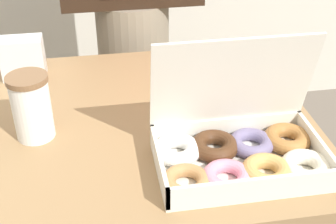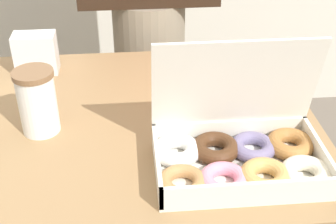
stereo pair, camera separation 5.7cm
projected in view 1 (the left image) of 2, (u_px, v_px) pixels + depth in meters
donut_box at (240, 149)px, 0.93m from camera, size 0.37×0.23×0.25m
coffee_cup at (32, 107)px, 0.99m from camera, size 0.09×0.09×0.15m
napkin_holder at (23, 58)px, 1.23m from camera, size 0.11×0.06×0.11m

